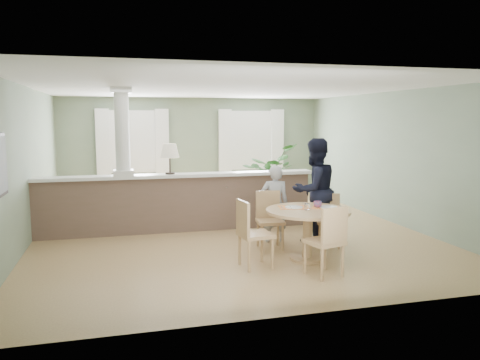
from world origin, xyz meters
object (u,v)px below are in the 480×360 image
object	(u,v)px
chair_far_man	(329,217)
chair_near	(328,238)
child_person	(275,204)
sofa	(191,195)
chair_side	(251,231)
chair_far_boy	(269,217)
dining_table	(308,220)
houseplant	(269,175)
man_person	(314,190)

from	to	relation	value
chair_far_man	chair_near	bearing A→B (deg)	-94.93
chair_near	child_person	world-z (taller)	child_person
sofa	chair_side	world-z (taller)	chair_side
chair_far_boy	dining_table	bearing A→B (deg)	-58.98
chair_far_man	child_person	world-z (taller)	child_person
houseplant	chair_near	size ratio (longest dim) A/B	1.55
chair_near	chair_side	distance (m)	1.11
chair_far_man	chair_side	bearing A→B (deg)	-131.74
chair_far_man	child_person	xyz separation A→B (m)	(-0.82, 0.43, 0.19)
sofa	chair_far_man	distance (m)	3.75
sofa	child_person	distance (m)	3.01
houseplant	chair_side	distance (m)	4.93
chair_far_man	chair_near	distance (m)	1.67
child_person	houseplant	bearing A→B (deg)	-94.67
dining_table	chair_far_boy	bearing A→B (deg)	115.19
houseplant	dining_table	xyz separation A→B (m)	(-0.82, -4.42, -0.15)
chair_near	man_person	world-z (taller)	man_person
houseplant	man_person	xyz separation A→B (m)	(-0.31, -3.45, 0.14)
dining_table	man_person	world-z (taller)	man_person
dining_table	man_person	size ratio (longest dim) A/B	0.71
sofa	man_person	xyz separation A→B (m)	(1.72, -2.95, 0.47)
chair_far_man	child_person	distance (m)	0.95
chair_near	child_person	bearing A→B (deg)	-102.60
sofa	chair_side	size ratio (longest dim) A/B	3.02
sofa	man_person	size ratio (longest dim) A/B	1.65
chair_far_man	man_person	world-z (taller)	man_person
dining_table	child_person	world-z (taller)	child_person
houseplant	sofa	bearing A→B (deg)	-166.12
sofa	child_person	xyz separation A→B (m)	(1.04, -2.82, 0.24)
child_person	man_person	bearing A→B (deg)	-179.06
sofa	chair_far_boy	xyz separation A→B (m)	(0.84, -3.14, 0.08)
chair_far_boy	child_person	xyz separation A→B (m)	(0.20, 0.32, 0.15)
chair_near	chair_side	size ratio (longest dim) A/B	0.99
dining_table	chair_far_man	size ratio (longest dim) A/B	1.46
chair_side	child_person	world-z (taller)	child_person
sofa	dining_table	size ratio (longest dim) A/B	2.33
houseplant	chair_far_man	world-z (taller)	houseplant
sofa	chair_near	bearing A→B (deg)	-57.66
chair_near	child_person	xyz separation A→B (m)	(-0.10, 1.94, 0.13)
dining_table	chair_near	size ratio (longest dim) A/B	1.30
chair_far_boy	man_person	bearing A→B (deg)	17.79
chair_far_man	man_person	distance (m)	0.54
chair_far_boy	man_person	xyz separation A→B (m)	(0.88, 0.19, 0.39)
sofa	man_person	bearing A→B (deg)	-40.87
chair_far_man	chair_side	size ratio (longest dim) A/B	0.89
chair_far_man	sofa	bearing A→B (deg)	140.58
chair_near	man_person	size ratio (longest dim) A/B	0.54
chair_near	chair_far_man	bearing A→B (deg)	-131.24
dining_table	chair_far_boy	distance (m)	0.86
chair_far_boy	chair_near	size ratio (longest dim) A/B	0.96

